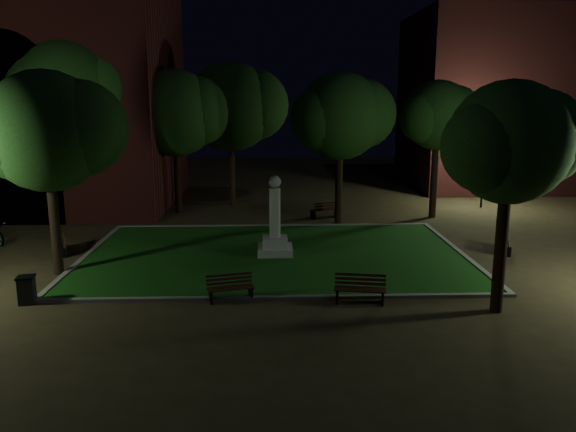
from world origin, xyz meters
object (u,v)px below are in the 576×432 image
(monument, at_px, (275,233))
(bench_near_left, at_px, (230,288))
(bench_right_side, at_px, (502,243))
(trash_bin, at_px, (27,290))
(bench_near_right, at_px, (360,290))
(bench_left_side, at_px, (60,245))
(bench_far_side, at_px, (326,210))

(monument, distance_m, bench_near_left, 5.29)
(monument, height_order, bench_right_side, monument)
(bench_near_left, height_order, trash_bin, trash_bin)
(monument, bearing_deg, bench_near_left, -106.45)
(bench_near_right, relative_size, bench_left_side, 1.07)
(bench_near_left, bearing_deg, bench_near_right, -19.34)
(bench_far_side, bearing_deg, bench_left_side, 7.80)
(monument, height_order, bench_left_side, monument)
(bench_near_right, relative_size, bench_far_side, 0.96)
(bench_far_side, bearing_deg, bench_near_right, 67.37)
(bench_left_side, height_order, trash_bin, trash_bin)
(monument, xyz_separation_m, bench_near_left, (-1.49, -5.04, -0.57))
(bench_right_side, bearing_deg, trash_bin, 128.25)
(bench_near_right, xyz_separation_m, trash_bin, (-10.39, 0.25, 0.04))
(trash_bin, bearing_deg, monument, 33.48)
(bench_near_left, height_order, bench_right_side, bench_right_side)
(bench_near_left, relative_size, bench_far_side, 0.89)
(monument, xyz_separation_m, bench_far_side, (2.79, 7.10, -0.53))
(bench_left_side, distance_m, bench_right_side, 18.23)
(monument, distance_m, bench_near_right, 6.02)
(bench_near_right, xyz_separation_m, bench_far_side, (0.20, 12.50, 0.01))
(bench_near_right, distance_m, bench_far_side, 12.50)
(bench_near_left, xyz_separation_m, trash_bin, (-6.31, -0.12, 0.07))
(monument, bearing_deg, bench_left_side, 176.53)
(bench_near_right, bearing_deg, bench_near_left, -174.95)
(bench_near_left, distance_m, bench_right_side, 12.09)
(bench_right_side, relative_size, bench_far_side, 0.96)
(bench_left_side, bearing_deg, bench_far_side, 97.56)
(trash_bin, bearing_deg, bench_far_side, 49.16)
(bench_near_left, xyz_separation_m, bench_left_side, (-7.31, 5.57, 0.00))
(bench_left_side, distance_m, bench_far_side, 13.32)
(bench_near_right, height_order, bench_far_side, bench_far_side)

